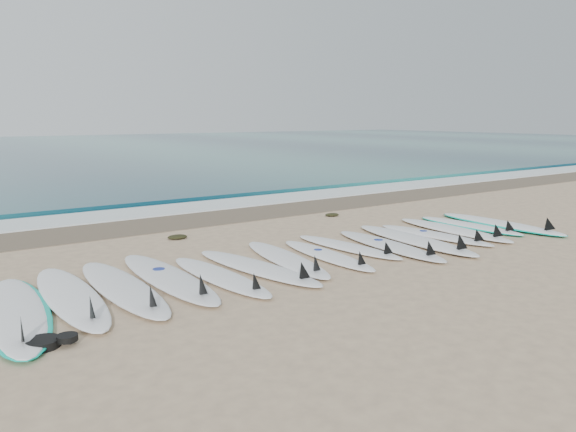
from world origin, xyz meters
TOP-DOWN VIEW (x-y plane):
  - ground at (0.00, 0.00)m, footprint 120.00×120.00m
  - wet_sand_band at (0.00, 4.10)m, footprint 120.00×1.80m
  - foam_band at (0.00, 5.50)m, footprint 120.00×1.40m
  - wave_crest at (0.00, 7.00)m, footprint 120.00×1.00m
  - surfboard_0 at (-4.45, -0.16)m, footprint 1.00×2.96m
  - surfboard_1 at (-3.80, 0.04)m, footprint 0.71×2.89m
  - surfboard_2 at (-3.18, 0.02)m, footprint 0.63×2.89m
  - surfboard_3 at (-2.53, 0.11)m, footprint 0.63×2.91m
  - surfboard_4 at (-1.92, -0.20)m, footprint 0.59×2.44m
  - surfboard_5 at (-1.27, -0.13)m, footprint 0.89×2.68m
  - surfboard_6 at (-0.66, 0.04)m, footprint 0.89×2.60m
  - surfboard_7 at (0.00, -0.12)m, footprint 0.62×2.34m
  - surfboard_8 at (0.65, 0.11)m, footprint 0.70×2.33m
  - surfboard_9 at (1.25, -0.23)m, footprint 0.80×2.69m
  - surfboard_10 at (1.92, -0.19)m, footprint 0.85×2.94m
  - surfboard_11 at (2.56, -0.10)m, footprint 0.72×2.44m
  - surfboard_12 at (3.20, -0.00)m, footprint 0.70×2.72m
  - surfboard_13 at (3.84, 0.14)m, footprint 0.60×2.38m
  - surfboard_14 at (4.46, -0.13)m, footprint 0.80×2.89m
  - seaweed_near at (-1.33, 2.54)m, footprint 0.36×0.28m
  - seaweed_far at (2.43, 2.74)m, footprint 0.33×0.26m
  - leash_coil at (-4.34, -1.21)m, footprint 0.46×0.36m

SIDE VIEW (x-z plane):
  - ground at x=0.00m, z-range 0.00..0.00m
  - wet_sand_band at x=0.00m, z-range 0.00..0.01m
  - foam_band at x=0.00m, z-range 0.00..0.04m
  - seaweed_far at x=2.43m, z-range 0.00..0.06m
  - seaweed_near at x=-1.33m, z-range 0.00..0.07m
  - surfboard_13 at x=3.84m, z-range -0.11..0.20m
  - leash_coil at x=-4.34m, z-range -0.01..0.10m
  - wave_crest at x=0.00m, z-range 0.00..0.10m
  - surfboard_8 at x=0.65m, z-range -0.10..0.20m
  - surfboard_7 at x=0.00m, z-range -0.10..0.20m
  - surfboard_11 at x=2.56m, z-range -0.10..0.21m
  - surfboard_4 at x=-1.92m, z-range -0.10..0.21m
  - surfboard_14 at x=4.46m, z-range -0.13..0.24m
  - surfboard_0 at x=-4.45m, z-range -0.13..0.24m
  - surfboard_6 at x=-0.66m, z-range -0.11..0.22m
  - surfboard_5 at x=-1.27m, z-range -0.11..0.23m
  - surfboard_9 at x=1.25m, z-range -0.11..0.23m
  - surfboard_12 at x=3.20m, z-range -0.11..0.23m
  - surfboard_1 at x=-3.80m, z-range -0.12..0.25m
  - surfboard_2 at x=-3.18m, z-range -0.12..0.25m
  - surfboard_10 at x=1.92m, z-range -0.12..0.25m
  - surfboard_3 at x=-2.53m, z-range -0.12..0.25m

